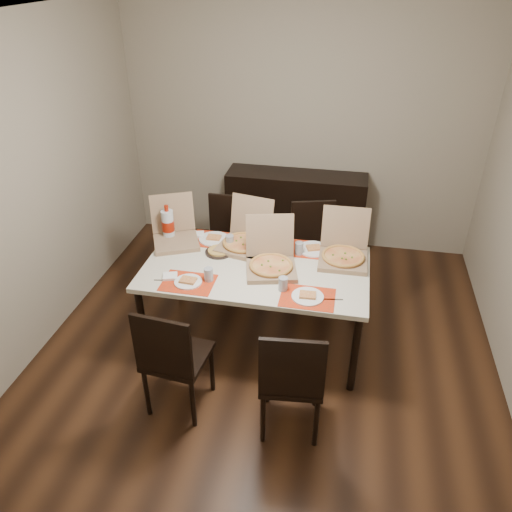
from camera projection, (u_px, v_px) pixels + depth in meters
The scene contains 20 objects.
ground at pixel (266, 350), 4.29m from camera, with size 3.80×4.00×0.02m, color #3C2212.
room_walls at pixel (279, 137), 3.75m from camera, with size 3.84×4.02×2.62m.
sideboard at pixel (295, 212), 5.55m from camera, with size 1.50×0.40×0.90m, color black.
dining_table at pixel (256, 273), 4.06m from camera, with size 1.80×1.00×0.75m.
chair_near_left at pixel (172, 357), 3.47m from camera, with size 0.46×0.46×0.93m.
chair_near_right at pixel (292, 377), 3.30m from camera, with size 0.46×0.46×0.93m.
chair_far_left at pixel (228, 239), 4.90m from camera, with size 0.42×0.42×0.93m.
chair_far_right at pixel (313, 246), 4.78m from camera, with size 0.52×0.52×0.93m.
setting_near_left at pixel (192, 279), 3.83m from camera, with size 0.47×0.30×0.11m.
setting_near_right at pixel (301, 293), 3.67m from camera, with size 0.49×0.30×0.11m.
setting_far_left at pixel (216, 239), 4.37m from camera, with size 0.45×0.30×0.11m.
setting_far_right at pixel (310, 249), 4.22m from camera, with size 0.46×0.30×0.11m.
napkin_loose at pixel (263, 268), 3.99m from camera, with size 0.12×0.11×0.02m, color white.
pizza_box_center at pixel (271, 262), 3.97m from camera, with size 0.48×0.51×0.39m.
pizza_box_right at pixel (343, 253), 4.08m from camera, with size 0.40×0.44×0.39m.
pizza_box_left at pixel (175, 235), 4.35m from camera, with size 0.51×0.54×0.38m.
pizza_box_extra at pixel (245, 240), 4.27m from camera, with size 0.47×0.50×0.39m.
faina_plate at pixel (219, 251), 4.20m from camera, with size 0.23×0.23×0.03m.
dip_bowl at pixel (279, 256), 4.14m from camera, with size 0.13×0.13×0.03m, color white.
soda_bottle at pixel (168, 225), 4.35m from camera, with size 0.11×0.11×0.32m.
Camera 1 is at (0.56, -3.20, 2.91)m, focal length 35.00 mm.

